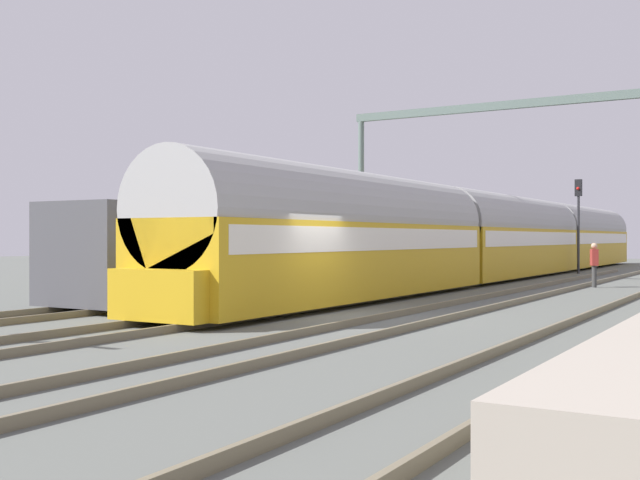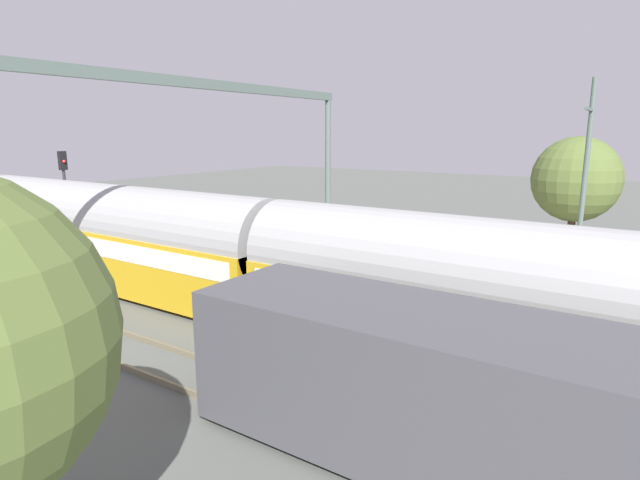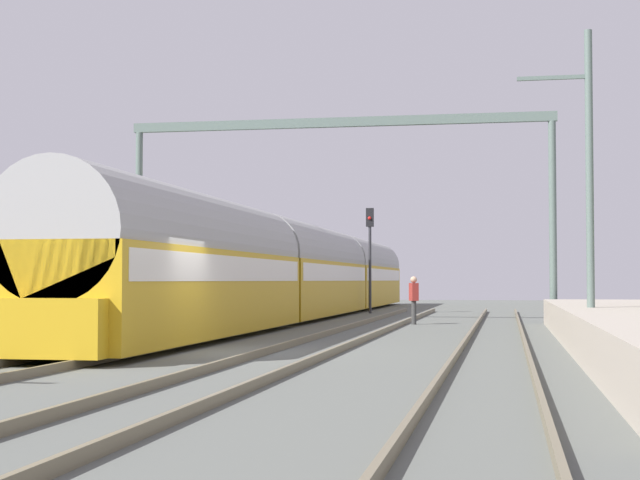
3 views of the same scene
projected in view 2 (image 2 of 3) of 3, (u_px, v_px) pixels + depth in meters
The scene contains 7 objects.
passenger_train at pixel (112, 235), 20.53m from camera, with size 2.93×49.20×3.82m.
freight_car at pixel (549, 422), 8.21m from camera, with size 2.80×13.00×2.70m.
person_crossing at pixel (300, 251), 21.92m from camera, with size 0.38×0.46×1.73m.
railway_signal_far at pixel (65, 189), 25.23m from camera, with size 0.36×0.30×5.07m.
catenary_gantry at pixel (212, 134), 19.38m from camera, with size 16.52×0.28×7.86m.
catenary_pole_east_mid at pixel (584, 179), 20.28m from camera, with size 1.90×0.20×8.00m.
tree_east_background at pixel (576, 180), 24.73m from camera, with size 4.07×4.07×5.79m.
Camera 2 is at (-14.28, 2.35, 5.98)m, focal length 29.07 mm.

